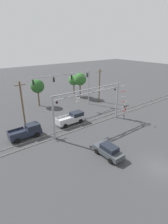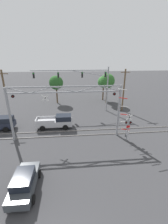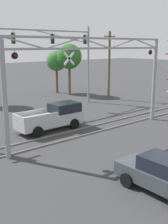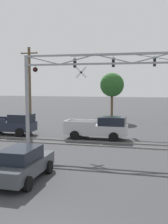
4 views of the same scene
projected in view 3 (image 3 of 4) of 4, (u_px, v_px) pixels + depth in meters
name	position (u px, v px, depth m)	size (l,w,h in m)	color
rail_track_near	(93.00, 133.00, 21.16)	(80.00, 0.08, 0.10)	gray
rail_track_far	(81.00, 129.00, 22.23)	(80.00, 0.08, 0.10)	gray
crossing_gantry	(96.00, 73.00, 19.88)	(14.15, 0.31, 7.05)	gray
traffic_signal_span	(61.00, 49.00, 29.22)	(14.04, 0.39, 8.53)	gray
pickup_truck_lead	(53.00, 117.00, 22.05)	(5.42, 2.11, 2.00)	#B7B7BC
sedan_waiting	(163.00, 175.00, 12.56)	(2.01, 4.38, 1.68)	#3D4247
utility_pole_right	(109.00, 65.00, 33.91)	(1.80, 0.28, 8.13)	brown
background_tree_beyond_span	(56.00, 61.00, 38.42)	(2.80, 2.80, 5.84)	brown
background_tree_far_left_verge	(69.00, 57.00, 36.54)	(3.25, 3.25, 6.71)	brown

